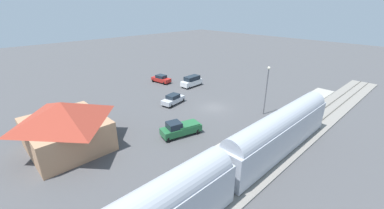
# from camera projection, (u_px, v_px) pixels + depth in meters

# --- Properties ---
(ground_plane) EXTENTS (200.00, 200.00, 0.00)m
(ground_plane) POSITION_uv_depth(u_px,v_px,m) (214.00, 108.00, 41.14)
(ground_plane) COLOR #4C4C4F
(railway_track) EXTENTS (4.80, 70.00, 0.30)m
(railway_track) POSITION_uv_depth(u_px,v_px,m) (294.00, 137.00, 31.76)
(railway_track) COLOR gray
(railway_track) RESTS_ON ground
(platform) EXTENTS (3.20, 46.00, 0.30)m
(platform) POSITION_uv_depth(u_px,v_px,m) (266.00, 127.00, 34.41)
(platform) COLOR #A8A399
(platform) RESTS_ON ground
(station_building) EXTENTS (10.09, 8.99, 5.96)m
(station_building) POSITION_uv_depth(u_px,v_px,m) (65.00, 125.00, 28.56)
(station_building) COLOR tan
(station_building) RESTS_ON ground
(pedestrian_on_platform) EXTENTS (0.36, 0.36, 1.71)m
(pedestrian_on_platform) POSITION_uv_depth(u_px,v_px,m) (300.00, 104.00, 39.26)
(pedestrian_on_platform) COLOR #333338
(pedestrian_on_platform) RESTS_ON platform
(sedan_red) EXTENTS (4.73, 2.80, 1.74)m
(sedan_red) POSITION_uv_depth(u_px,v_px,m) (161.00, 79.00, 54.13)
(sedan_red) COLOR red
(sedan_red) RESTS_ON ground
(suv_white) EXTENTS (2.23, 5.00, 2.22)m
(suv_white) POSITION_uv_depth(u_px,v_px,m) (192.00, 81.00, 51.57)
(suv_white) COLOR white
(suv_white) RESTS_ON ground
(sedan_silver) EXTENTS (2.71, 4.78, 1.74)m
(sedan_silver) POSITION_uv_depth(u_px,v_px,m) (173.00, 99.00, 42.43)
(sedan_silver) COLOR silver
(sedan_silver) RESTS_ON ground
(pickup_green) EXTENTS (3.22, 5.71, 2.14)m
(pickup_green) POSITION_uv_depth(u_px,v_px,m) (180.00, 128.00, 32.07)
(pickup_green) COLOR #236638
(pickup_green) RESTS_ON ground
(light_pole_near_platform) EXTENTS (0.44, 0.44, 7.73)m
(light_pole_near_platform) POSITION_uv_depth(u_px,v_px,m) (267.00, 85.00, 36.95)
(light_pole_near_platform) COLOR #515156
(light_pole_near_platform) RESTS_ON ground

